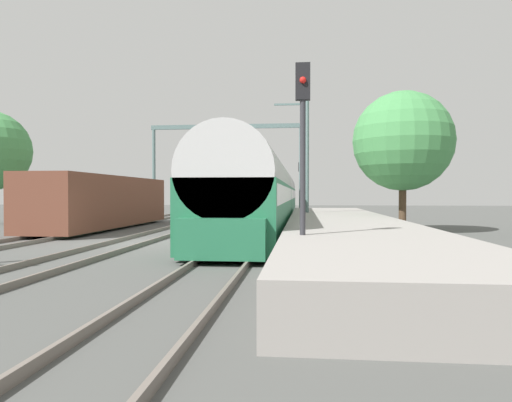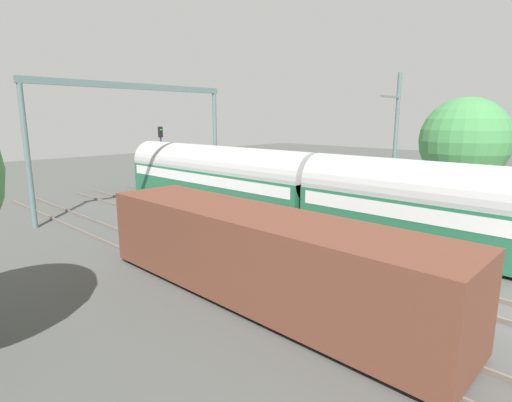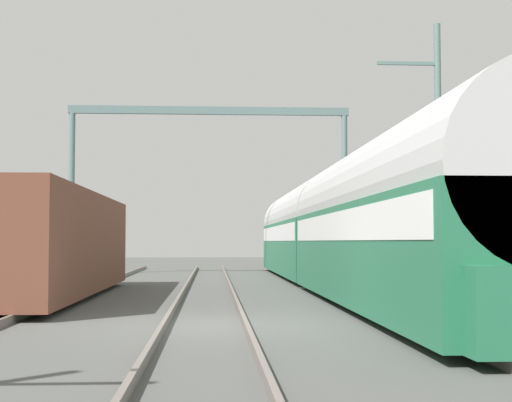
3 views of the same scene
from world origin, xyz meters
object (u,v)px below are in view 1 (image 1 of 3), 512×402
at_px(railway_signal_near, 303,139).
at_px(passenger_train, 268,193).
at_px(person_crossing, 292,204).
at_px(freight_car, 104,202).
at_px(railway_signal_far, 300,181).
at_px(catenary_gantry, 226,150).

bearing_deg(railway_signal_near, passenger_train, 97.21).
height_order(passenger_train, person_crossing, passenger_train).
height_order(freight_car, railway_signal_near, railway_signal_near).
height_order(person_crossing, railway_signal_far, railway_signal_far).
distance_m(railway_signal_far, catenary_gantry, 9.74).
relative_size(person_crossing, railway_signal_near, 0.34).
height_order(passenger_train, catenary_gantry, catenary_gantry).
bearing_deg(freight_car, passenger_train, 25.01).
distance_m(person_crossing, railway_signal_far, 7.50).
xyz_separation_m(person_crossing, railway_signal_far, (0.68, 7.14, 2.21)).
bearing_deg(freight_car, railway_signal_far, 63.74).
xyz_separation_m(freight_car, person_crossing, (9.98, 14.48, -0.44)).
xyz_separation_m(passenger_train, freight_car, (-8.75, -4.08, -0.50)).
bearing_deg(passenger_train, catenary_gantry, 112.58).
distance_m(freight_car, person_crossing, 17.59).
bearing_deg(person_crossing, catenary_gantry, -114.97).
relative_size(freight_car, railway_signal_near, 2.54).
bearing_deg(railway_signal_near, catenary_gantry, 103.33).
bearing_deg(railway_signal_far, passenger_train, -96.24).
bearing_deg(person_crossing, passenger_train, -30.59).
bearing_deg(railway_signal_near, person_crossing, 91.92).
distance_m(passenger_train, railway_signal_near, 17.22).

